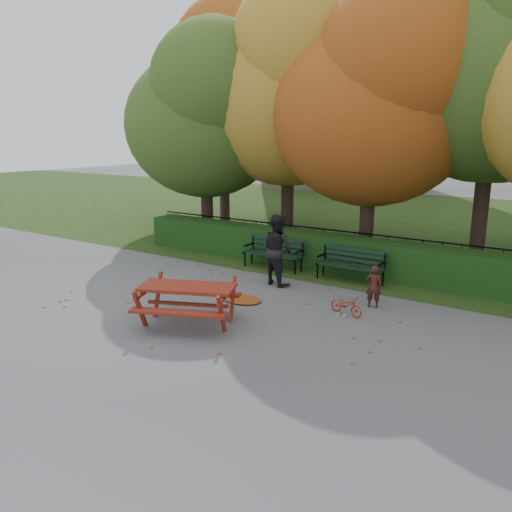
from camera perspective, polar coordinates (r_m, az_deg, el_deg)
The scene contains 18 objects.
ground at distance 11.01m, azimuth -2.29°, elevation -6.56°, with size 90.00×90.00×0.00m, color slate.
grass_strip at distance 23.47m, azimuth 18.24°, elevation 3.67°, with size 90.00×90.00×0.00m, color #1E3711.
building_left at distance 37.69m, azimuth 10.51°, elevation 19.08°, with size 10.00×7.00×15.00m, color #9F937C.
hedge at distance 14.59m, azimuth 8.12°, elevation 0.45°, with size 13.00×0.90×1.00m, color black.
iron_fence at distance 15.29m, azimuth 9.42°, elevation 1.15°, with size 14.00×0.04×1.02m.
tree_a at distance 17.93m, azimuth -5.52°, elevation 15.90°, with size 5.88×5.60×7.48m.
tree_b at distance 17.41m, azimuth 4.43°, elevation 18.90°, with size 6.72×6.40×8.79m.
tree_c at distance 15.27m, azimuth 14.13°, elevation 17.11°, with size 6.30×6.00×8.00m.
tree_d at distance 15.88m, azimuth 27.14°, elevation 20.14°, with size 7.14×6.80×9.58m.
tree_f at distance 22.08m, azimuth -3.42°, elevation 18.55°, with size 6.93×6.60×9.19m.
bench_left at distance 14.51m, azimuth 2.11°, elevation 0.58°, with size 1.80×0.57×0.88m.
bench_right at distance 13.44m, azimuth 10.86°, elevation -0.72°, with size 1.80×0.57×0.88m.
picnic_table at distance 10.30m, azimuth -7.84°, elevation -4.35°, with size 2.38×2.19×0.94m.
leaf_pile at distance 11.81m, azimuth -1.69°, elevation -4.94°, with size 1.01×0.70×0.07m, color maroon.
leaf_scatter at distance 11.23m, azimuth -1.38°, elevation -6.09°, with size 9.00×5.70×0.01m, color maroon, non-canonical shape.
child at distance 11.55m, azimuth 13.30°, elevation -3.40°, with size 0.35×0.23×0.97m, color #3E1814.
adult at distance 12.89m, azimuth 2.42°, elevation 0.75°, with size 0.90×0.70×1.85m, color black.
bicycle at distance 11.04m, azimuth 10.29°, elevation -5.53°, with size 0.29×0.82×0.43m, color #A5210F.
Camera 1 is at (6.09, -8.34, 3.80)m, focal length 35.00 mm.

